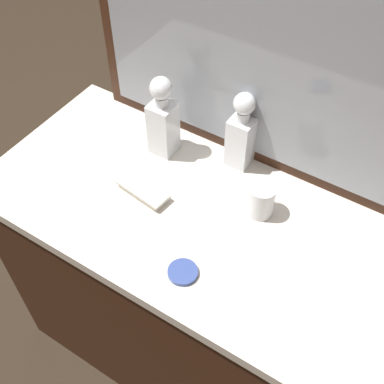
{
  "coord_description": "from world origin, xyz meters",
  "views": [
    {
      "loc": [
        0.46,
        -0.73,
        1.97
      ],
      "look_at": [
        0.0,
        0.0,
        0.98
      ],
      "focal_mm": 45.73,
      "sensor_mm": 36.0,
      "label": 1
    }
  ],
  "objects_px": {
    "crystal_decanter_left": "(163,123)",
    "porcelain_dish": "(183,272)",
    "crystal_decanter_far_right": "(241,137)",
    "silver_brush_front": "(143,191)",
    "crystal_tumbler_front": "(261,201)"
  },
  "relations": [
    {
      "from": "crystal_tumbler_front",
      "to": "silver_brush_front",
      "type": "height_order",
      "value": "crystal_tumbler_front"
    },
    {
      "from": "porcelain_dish",
      "to": "crystal_decanter_left",
      "type": "bearing_deg",
      "value": 130.18
    },
    {
      "from": "porcelain_dish",
      "to": "silver_brush_front",
      "type": "bearing_deg",
      "value": 146.02
    },
    {
      "from": "crystal_decanter_far_right",
      "to": "crystal_decanter_left",
      "type": "bearing_deg",
      "value": -161.03
    },
    {
      "from": "crystal_decanter_far_right",
      "to": "crystal_tumbler_front",
      "type": "relative_size",
      "value": 2.54
    },
    {
      "from": "crystal_decanter_left",
      "to": "porcelain_dish",
      "type": "bearing_deg",
      "value": -49.82
    },
    {
      "from": "crystal_decanter_left",
      "to": "porcelain_dish",
      "type": "distance_m",
      "value": 0.47
    },
    {
      "from": "crystal_tumbler_front",
      "to": "porcelain_dish",
      "type": "xyz_separation_m",
      "value": [
        -0.07,
        -0.28,
        -0.04
      ]
    },
    {
      "from": "silver_brush_front",
      "to": "porcelain_dish",
      "type": "xyz_separation_m",
      "value": [
        0.24,
        -0.16,
        -0.01
      ]
    },
    {
      "from": "crystal_decanter_left",
      "to": "silver_brush_front",
      "type": "distance_m",
      "value": 0.21
    },
    {
      "from": "crystal_tumbler_front",
      "to": "silver_brush_front",
      "type": "distance_m",
      "value": 0.34
    },
    {
      "from": "crystal_decanter_far_right",
      "to": "crystal_decanter_left",
      "type": "relative_size",
      "value": 0.95
    },
    {
      "from": "crystal_decanter_far_right",
      "to": "porcelain_dish",
      "type": "distance_m",
      "value": 0.44
    },
    {
      "from": "crystal_decanter_far_right",
      "to": "silver_brush_front",
      "type": "distance_m",
      "value": 0.32
    },
    {
      "from": "crystal_decanter_far_right",
      "to": "silver_brush_front",
      "type": "xyz_separation_m",
      "value": [
        -0.17,
        -0.26,
        -0.09
      ]
    }
  ]
}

